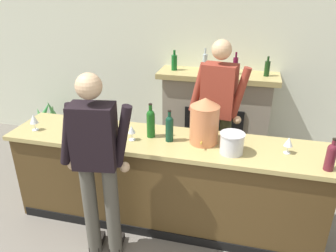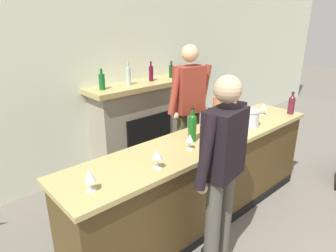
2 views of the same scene
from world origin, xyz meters
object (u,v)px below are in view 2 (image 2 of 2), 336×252
wine_glass_mid_counter (157,155)px  wine_glass_back_row (264,107)px  wine_bottle_merlot_tall (292,104)px  wine_glass_front_right (190,139)px  person_bartender (189,111)px  wine_glass_near_bucket (90,176)px  fireplace_stone (140,124)px  copper_dispenser (225,109)px  ice_bucket_steel (249,118)px  wine_bottle_port_short (209,124)px  wine_bottle_riesling_slim (192,126)px  person_customer (221,172)px

wine_glass_mid_counter → wine_glass_back_row: wine_glass_mid_counter is taller
wine_bottle_merlot_tall → wine_glass_front_right: wine_bottle_merlot_tall is taller
person_bartender → wine_glass_near_bucket: person_bartender is taller
fireplace_stone → wine_glass_back_row: bearing=-62.6°
copper_dispenser → wine_glass_back_row: bearing=-2.1°
person_bartender → ice_bucket_steel: (0.21, -0.75, 0.04)m
fireplace_stone → wine_glass_front_right: 1.81m
wine_bottle_port_short → wine_bottle_riesling_slim: 0.20m
fireplace_stone → person_customer: size_ratio=0.90×
copper_dispenser → wine_bottle_port_short: 0.34m
wine_glass_mid_counter → wine_bottle_riesling_slim: bearing=18.3°
wine_glass_near_bucket → wine_glass_back_row: size_ratio=1.10×
person_customer → wine_bottle_merlot_tall: size_ratio=6.21×
wine_bottle_port_short → wine_glass_near_bucket: wine_bottle_port_short is taller
wine_glass_mid_counter → wine_glass_near_bucket: (-0.57, 0.06, 0.00)m
wine_glass_back_row → fireplace_stone: bearing=117.4°
wine_bottle_port_short → wine_glass_front_right: bearing=-168.3°
ice_bucket_steel → wine_glass_back_row: 0.50m
copper_dispenser → ice_bucket_steel: 0.33m
fireplace_stone → wine_glass_near_bucket: bearing=-135.5°
wine_bottle_riesling_slim → wine_glass_near_bucket: size_ratio=2.00×
wine_glass_mid_counter → wine_bottle_port_short: bearing=11.2°
fireplace_stone → wine_glass_back_row: 1.79m
wine_glass_near_bucket → wine_bottle_merlot_tall: bearing=-1.8°
person_bartender → wine_glass_front_right: person_bartender is taller
wine_bottle_port_short → wine_bottle_merlot_tall: 1.40m
ice_bucket_steel → wine_bottle_merlot_tall: wine_bottle_merlot_tall is taller
wine_glass_front_right → wine_bottle_merlot_tall: bearing=-3.8°
ice_bucket_steel → wine_glass_mid_counter: size_ratio=1.36×
copper_dispenser → wine_glass_mid_counter: bearing=-169.5°
wine_bottle_merlot_tall → wine_glass_front_right: size_ratio=1.89×
wine_glass_mid_counter → person_bartender: bearing=34.0°
copper_dispenser → wine_glass_back_row: copper_dispenser is taller
person_bartender → wine_bottle_riesling_slim: (-0.59, -0.61, 0.10)m
ice_bucket_steel → fireplace_stone: bearing=100.6°
wine_bottle_port_short → wine_glass_mid_counter: wine_bottle_port_short is taller
wine_bottle_merlot_tall → wine_glass_mid_counter: 2.22m
copper_dispenser → wine_glass_front_right: copper_dispenser is taller
wine_bottle_merlot_tall → wine_glass_near_bucket: (-2.79, 0.09, -0.01)m
copper_dispenser → wine_glass_front_right: bearing=-169.7°
person_customer → wine_glass_back_row: bearing=20.4°
copper_dispenser → person_bartender: bearing=84.1°
ice_bucket_steel → person_customer: bearing=-156.6°
ice_bucket_steel → wine_glass_near_bucket: bearing=-179.8°
wine_bottle_riesling_slim → copper_dispenser: bearing=0.6°
person_customer → wine_glass_back_row: size_ratio=11.27×
wine_bottle_port_short → wine_bottle_riesling_slim: size_ratio=0.91×
wine_bottle_merlot_tall → wine_bottle_riesling_slim: bearing=171.6°
person_bartender → wine_glass_mid_counter: person_bartender is taller
person_customer → wine_glass_back_row: (1.58, 0.59, 0.11)m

